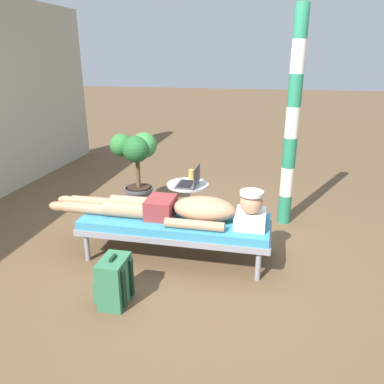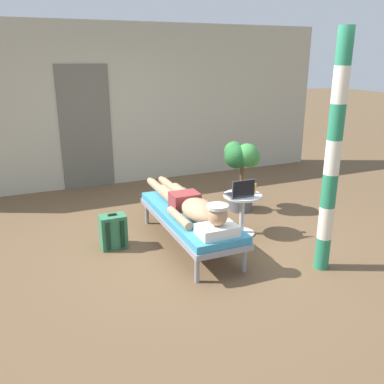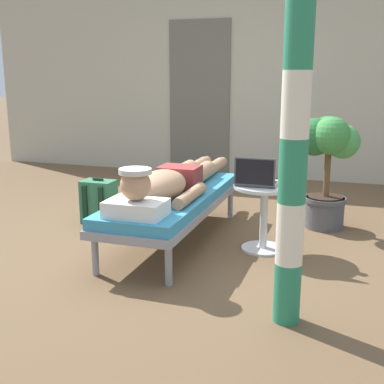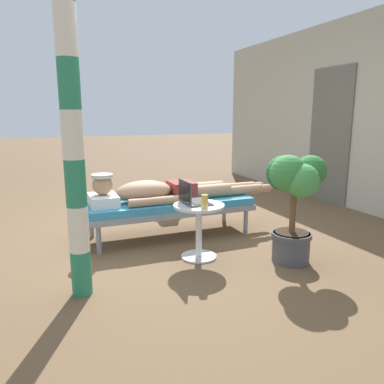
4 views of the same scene
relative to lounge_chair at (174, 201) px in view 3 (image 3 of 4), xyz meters
name	(u,v)px [view 3 (image 3 of 4)]	position (x,y,z in m)	size (l,w,h in m)	color
ground_plane	(174,243)	(0.02, -0.05, -0.35)	(40.00, 40.00, 0.00)	brown
house_wall_back	(251,74)	(0.00, 2.94, 1.00)	(7.60, 0.20, 2.70)	#B2AD99
house_door_panel	(199,99)	(-0.67, 2.83, 0.67)	(0.84, 0.03, 2.04)	#625F54
lounge_chair	(174,201)	(0.00, 0.00, 0.00)	(0.64, 1.86, 0.42)	gray
person_reclining	(171,182)	(0.00, -0.05, 0.17)	(0.53, 2.17, 0.33)	white
side_table	(264,206)	(0.74, 0.04, 0.01)	(0.48, 0.48, 0.52)	silver
laptop	(256,178)	(0.68, -0.01, 0.24)	(0.31, 0.24, 0.23)	#4C4C51
drink_glass	(285,179)	(0.89, 0.03, 0.24)	(0.06, 0.06, 0.13)	gold
backpack	(99,202)	(-0.85, 0.29, -0.15)	(0.30, 0.26, 0.42)	#33724C
potted_plant	(327,155)	(1.14, 0.80, 0.32)	(0.55, 0.59, 1.01)	#4C4C51
porch_post	(296,105)	(1.07, -1.08, 0.86)	(0.15, 0.15, 2.42)	#267F59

